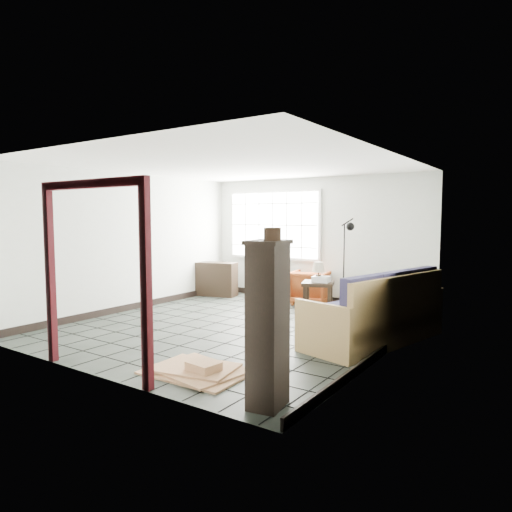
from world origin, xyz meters
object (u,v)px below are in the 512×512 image
Objects in this scene: side_table at (318,287)px; tall_shelf at (268,323)px; futon_sofa at (378,317)px; armchair at (310,286)px.

tall_shelf is (1.45, -3.95, 0.31)m from side_table.
futon_sofa is 3.29× the size of armchair.
futon_sofa is at bearing -38.55° from side_table.
armchair is 5.18m from tall_shelf.
tall_shelf reaches higher than armchair.
armchair is at bearing 150.10° from futon_sofa.
futon_sofa is at bearing 78.61° from tall_shelf.
tall_shelf reaches higher than side_table.
armchair is (-2.14, 2.05, 0.00)m from futon_sofa.
tall_shelf is at bearing -69.91° from side_table.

